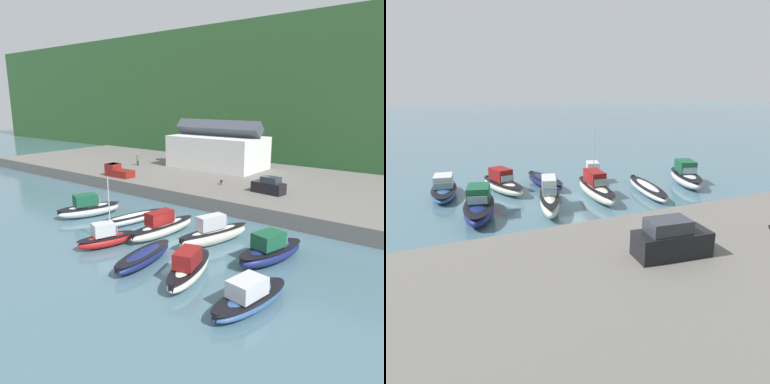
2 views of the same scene
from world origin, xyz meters
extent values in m
plane|color=slate|center=(0.00, 0.00, 0.00)|extent=(320.00, 320.00, 0.00)
ellipsoid|color=silver|center=(-13.04, 0.93, 0.71)|extent=(4.58, 7.60, 1.41)
ellipsoid|color=black|center=(-13.04, 0.93, 1.20)|extent=(4.72, 7.77, 0.12)
cube|color=#195638|center=(-13.16, 0.59, 2.04)|extent=(2.46, 2.97, 1.25)
cube|color=#8CA5B2|center=(-12.69, 1.93, 1.85)|extent=(1.48, 0.61, 0.63)
cube|color=black|center=(-14.20, -2.32, 0.99)|extent=(0.43, 0.38, 0.56)
ellipsoid|color=white|center=(-7.16, 2.15, 0.52)|extent=(3.29, 8.61, 1.03)
ellipsoid|color=black|center=(-7.16, 2.15, 0.88)|extent=(3.38, 8.79, 0.12)
cube|color=black|center=(-7.92, -1.79, 0.72)|extent=(0.41, 0.34, 0.56)
ellipsoid|color=white|center=(-1.74, 1.32, 0.71)|extent=(2.46, 8.24, 1.42)
ellipsoid|color=black|center=(-1.74, 1.32, 1.21)|extent=(2.55, 8.41, 0.12)
cube|color=maroon|center=(-1.77, 0.91, 2.05)|extent=(1.58, 2.95, 1.26)
cube|color=#8CA5B2|center=(-1.64, 2.48, 1.86)|extent=(1.21, 0.20, 0.63)
cube|color=black|center=(-2.06, -2.53, 1.00)|extent=(0.38, 0.31, 0.56)
ellipsoid|color=white|center=(3.58, 2.68, 0.80)|extent=(3.87, 7.94, 1.59)
ellipsoid|color=black|center=(3.58, 2.68, 1.36)|extent=(3.98, 8.11, 0.12)
cube|color=silver|center=(3.46, 2.31, 2.24)|extent=(1.98, 2.97, 1.30)
cube|color=#8CA5B2|center=(3.91, 3.75, 2.05)|extent=(1.08, 0.42, 0.65)
cube|color=black|center=(2.48, -0.86, 1.12)|extent=(0.43, 0.37, 0.56)
ellipsoid|color=navy|center=(9.65, 2.26, 0.72)|extent=(4.05, 7.54, 1.43)
ellipsoid|color=black|center=(9.65, 2.26, 1.22)|extent=(4.18, 7.70, 0.12)
cube|color=#195638|center=(9.56, 1.92, 2.06)|extent=(2.34, 2.87, 1.26)
cube|color=#8CA5B2|center=(9.90, 3.28, 1.87)|extent=(1.57, 0.49, 0.63)
cube|color=black|center=(8.81, -1.04, 1.00)|extent=(0.42, 0.36, 0.56)
ellipsoid|color=red|center=(-4.01, -3.97, 0.58)|extent=(3.41, 5.78, 1.15)
ellipsoid|color=black|center=(-4.01, -3.97, 0.98)|extent=(3.51, 5.91, 0.12)
cube|color=silver|center=(-4.10, -4.24, 1.75)|extent=(1.85, 2.25, 1.19)
cube|color=#8CA5B2|center=(-3.74, -3.18, 1.57)|extent=(1.14, 0.47, 0.59)
cylinder|color=silver|center=(-3.88, -3.58, 3.84)|extent=(0.10, 0.10, 5.37)
ellipsoid|color=navy|center=(1.48, -4.63, 0.58)|extent=(2.90, 7.17, 1.16)
ellipsoid|color=black|center=(1.48, -4.63, 0.99)|extent=(2.99, 7.32, 0.12)
cube|color=black|center=(1.97, -7.90, 0.81)|extent=(0.40, 0.33, 0.56)
ellipsoid|color=white|center=(6.11, -4.38, 0.63)|extent=(3.92, 7.27, 1.26)
ellipsoid|color=black|center=(6.11, -4.38, 1.07)|extent=(4.03, 7.43, 0.12)
cube|color=maroon|center=(6.21, -4.72, 1.87)|extent=(2.14, 2.77, 1.21)
cube|color=#8CA5B2|center=(5.82, -3.40, 1.69)|extent=(1.33, 0.48, 0.61)
cube|color=black|center=(7.06, -7.57, 0.88)|extent=(0.42, 0.37, 0.56)
ellipsoid|color=#33568E|center=(11.80, -5.15, 0.50)|extent=(3.35, 7.30, 1.01)
ellipsoid|color=black|center=(11.80, -5.15, 0.86)|extent=(3.46, 7.45, 0.12)
cube|color=silver|center=(11.75, -5.49, 1.58)|extent=(2.08, 2.70, 1.15)
cube|color=#8CA5B2|center=(11.96, -4.13, 1.41)|extent=(1.54, 0.34, 0.58)
cube|color=black|center=(11.29, -8.45, 0.71)|extent=(0.40, 0.33, 0.56)
cube|color=black|center=(1.74, 17.50, 2.49)|extent=(4.38, 2.26, 1.40)
cube|color=#333842|center=(2.05, 17.46, 3.57)|extent=(2.47, 1.78, 0.76)
sphere|color=black|center=(-5.66, 17.68, 2.36)|extent=(0.22, 0.22, 0.22)
camera|label=1|loc=(22.35, -25.04, 13.33)|focal=35.00mm
camera|label=2|loc=(14.13, 32.64, 11.07)|focal=35.00mm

